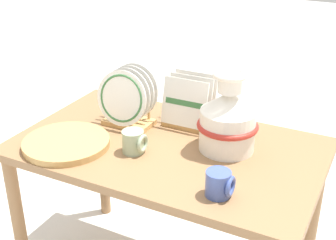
# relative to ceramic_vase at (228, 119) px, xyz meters

# --- Properties ---
(display_table) EXTENTS (1.22, 0.74, 0.72)m
(display_table) POSITION_rel_ceramic_vase_xyz_m (-0.22, -0.08, -0.23)
(display_table) COLOR olive
(display_table) RESTS_ON ground_plane
(ceramic_vase) EXTENTS (0.24, 0.24, 0.32)m
(ceramic_vase) POSITION_rel_ceramic_vase_xyz_m (0.00, 0.00, 0.00)
(ceramic_vase) COLOR white
(ceramic_vase) RESTS_ON display_table
(dish_rack_round_plates) EXTENTS (0.24, 0.16, 0.26)m
(dish_rack_round_plates) POSITION_rel_ceramic_vase_xyz_m (-0.46, 0.01, -0.02)
(dish_rack_round_plates) COLOR tan
(dish_rack_round_plates) RESTS_ON display_table
(dish_rack_square_plates) EXTENTS (0.21, 0.15, 0.22)m
(dish_rack_square_plates) POSITION_rel_ceramic_vase_xyz_m (-0.22, 0.13, -0.05)
(dish_rack_square_plates) COLOR tan
(dish_rack_square_plates) RESTS_ON display_table
(wicker_charger_stack) EXTENTS (0.35, 0.35, 0.03)m
(wicker_charger_stack) POSITION_rel_ceramic_vase_xyz_m (-0.58, -0.27, -0.12)
(wicker_charger_stack) COLOR tan
(wicker_charger_stack) RESTS_ON display_table
(mug_sage_glaze) EXTENTS (0.09, 0.09, 0.09)m
(mug_sage_glaze) POSITION_rel_ceramic_vase_xyz_m (-0.31, -0.19, -0.09)
(mug_sage_glaze) COLOR #9EB28E
(mug_sage_glaze) RESTS_ON display_table
(mug_cobalt_glaze) EXTENTS (0.09, 0.09, 0.09)m
(mug_cobalt_glaze) POSITION_rel_ceramic_vase_xyz_m (0.09, -0.31, -0.09)
(mug_cobalt_glaze) COLOR #42569E
(mug_cobalt_glaze) RESTS_ON display_table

